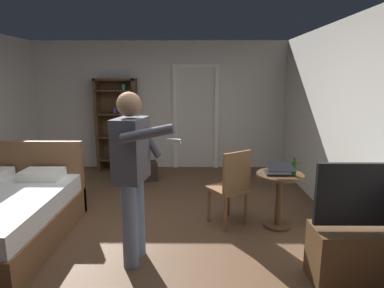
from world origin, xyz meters
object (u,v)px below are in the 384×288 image
at_px(wooden_chair, 232,185).
at_px(suitcase_dark, 142,171).
at_px(bookshelf, 117,122).
at_px(bottle_on_table, 294,168).
at_px(person_blue_shirt, 133,167).
at_px(laptop, 279,171).
at_px(tv_flatscreen, 364,248).
at_px(side_table, 279,192).

height_order(wooden_chair, suitcase_dark, wooden_chair).
xyz_separation_m(bookshelf, bottle_on_table, (2.76, -2.67, -0.20)).
height_order(bookshelf, person_blue_shirt, bookshelf).
height_order(laptop, bottle_on_table, bottle_on_table).
xyz_separation_m(person_blue_shirt, suitcase_dark, (-0.35, 2.66, -0.84)).
relative_size(tv_flatscreen, laptop, 3.52).
distance_m(bookshelf, side_table, 3.72).
height_order(person_blue_shirt, suitcase_dark, person_blue_shirt).
relative_size(bookshelf, bottle_on_table, 8.20).
distance_m(side_table, wooden_chair, 0.60).
relative_size(laptop, wooden_chair, 0.33).
relative_size(tv_flatscreen, suitcase_dark, 2.17).
bearing_deg(suitcase_dark, side_table, -57.56).
distance_m(bookshelf, laptop, 3.70).
height_order(tv_flatscreen, person_blue_shirt, person_blue_shirt).
bearing_deg(person_blue_shirt, laptop, 24.42).
relative_size(laptop, suitcase_dark, 0.62).
bearing_deg(wooden_chair, laptop, -6.74).
bearing_deg(bookshelf, side_table, -44.70).
bearing_deg(bottle_on_table, laptop, 167.81).
height_order(bottle_on_table, person_blue_shirt, person_blue_shirt).
distance_m(bookshelf, bottle_on_table, 3.85).
xyz_separation_m(wooden_chair, suitcase_dark, (-1.43, 1.85, -0.38)).
xyz_separation_m(side_table, bottle_on_table, (0.14, -0.08, 0.33)).
bearing_deg(side_table, laptop, -125.15).
relative_size(bookshelf, wooden_chair, 1.87).
relative_size(wooden_chair, suitcase_dark, 1.87).
relative_size(bottle_on_table, suitcase_dark, 0.43).
bearing_deg(side_table, wooden_chair, 177.73).
bearing_deg(suitcase_dark, person_blue_shirt, -97.25).
height_order(bookshelf, side_table, bookshelf).
height_order(bookshelf, laptop, bookshelf).
bearing_deg(tv_flatscreen, bookshelf, 129.67).
height_order(tv_flatscreen, wooden_chair, tv_flatscreen).
xyz_separation_m(side_table, wooden_chair, (-0.59, 0.02, 0.08)).
relative_size(wooden_chair, person_blue_shirt, 0.57).
bearing_deg(tv_flatscreen, suitcase_dark, 129.70).
bearing_deg(laptop, bottle_on_table, -12.19).
height_order(bookshelf, wooden_chair, bookshelf).
bearing_deg(bookshelf, wooden_chair, -51.75).
distance_m(bottle_on_table, suitcase_dark, 2.98).
bearing_deg(wooden_chair, person_blue_shirt, -142.98).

